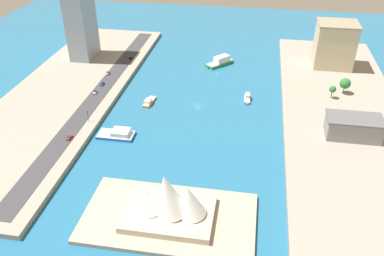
{
  "coord_description": "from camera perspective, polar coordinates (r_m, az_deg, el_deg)",
  "views": [
    {
      "loc": [
        -32.76,
        216.53,
        121.55
      ],
      "look_at": [
        -1.45,
        30.21,
        1.89
      ],
      "focal_mm": 37.7,
      "sensor_mm": 36.0,
      "label": 1
    }
  ],
  "objects": [
    {
      "name": "ground_plane",
      "position": [
        250.46,
        0.82,
        3.31
      ],
      "size": [
        440.0,
        440.0,
        0.0
      ],
      "primitive_type": "plane",
      "color": "#23668E"
    },
    {
      "name": "catamaran_blue",
      "position": [
        222.66,
        -10.45,
        -0.84
      ],
      "size": [
        21.07,
        9.82,
        4.28
      ],
      "color": "blue",
      "rests_on": "ground_plane"
    },
    {
      "name": "quay_east",
      "position": [
        274.92,
        -17.39,
        4.86
      ],
      "size": [
        70.0,
        240.0,
        2.75
      ],
      "primitive_type": "cube",
      "color": "gray",
      "rests_on": "ground_plane"
    },
    {
      "name": "peninsula_point",
      "position": [
        170.94,
        -3.27,
        -12.57
      ],
      "size": [
        71.09,
        39.15,
        2.0
      ],
      "primitive_type": "cube",
      "color": "#A89E89",
      "rests_on": "ground_plane"
    },
    {
      "name": "yacht_sleek_gray",
      "position": [
        257.06,
        7.83,
        4.18
      ],
      "size": [
        3.88,
        12.18,
        4.11
      ],
      "color": "#999EA3",
      "rests_on": "ground_plane"
    },
    {
      "name": "quay_west",
      "position": [
        253.43,
        20.57,
        1.8
      ],
      "size": [
        70.0,
        240.0,
        2.75
      ],
      "primitive_type": "cube",
      "color": "gray",
      "rests_on": "ground_plane"
    },
    {
      "name": "pickup_red",
      "position": [
        222.21,
        -16.94,
        -1.27
      ],
      "size": [
        1.87,
        4.64,
        1.57
      ],
      "color": "black",
      "rests_on": "road_strip"
    },
    {
      "name": "van_white",
      "position": [
        265.08,
        -13.53,
        4.98
      ],
      "size": [
        2.03,
        4.52,
        1.43
      ],
      "color": "black",
      "rests_on": "road_strip"
    },
    {
      "name": "traffic_light_waterfront",
      "position": [
        233.23,
        -14.54,
        1.83
      ],
      "size": [
        0.36,
        0.36,
        6.5
      ],
      "color": "black",
      "rests_on": "quay_east"
    },
    {
      "name": "warehouse_low_gray",
      "position": [
        228.68,
        21.86,
        0.13
      ],
      "size": [
        28.82,
        15.7,
        11.33
      ],
      "color": "gray",
      "rests_on": "quay_west"
    },
    {
      "name": "ferry_green_doubledeck",
      "position": [
        305.91,
        4.05,
        9.37
      ],
      "size": [
        20.04,
        21.27,
        6.46
      ],
      "color": "#2D8C4C",
      "rests_on": "ground_plane"
    },
    {
      "name": "road_strip",
      "position": [
        265.17,
        -12.99,
        4.87
      ],
      "size": [
        10.84,
        228.0,
        0.15
      ],
      "primitive_type": "cube",
      "color": "#38383D",
      "rests_on": "quay_east"
    },
    {
      "name": "water_taxi_orange",
      "position": [
        252.71,
        -6.08,
        3.74
      ],
      "size": [
        5.56,
        15.07,
        3.54
      ],
      "color": "orange",
      "rests_on": "ground_plane"
    },
    {
      "name": "tower_tall_glass",
      "position": [
        313.65,
        -15.6,
        15.24
      ],
      "size": [
        15.34,
        26.24,
        64.95
      ],
      "color": "#8C9EB2",
      "rests_on": "quay_east"
    },
    {
      "name": "hatchback_blue",
      "position": [
        274.82,
        -12.59,
        6.14
      ],
      "size": [
        2.07,
        4.52,
        1.64
      ],
      "color": "black",
      "rests_on": "road_strip"
    },
    {
      "name": "sedan_silver",
      "position": [
        289.39,
        -11.8,
        7.61
      ],
      "size": [
        1.87,
        4.56,
        1.6
      ],
      "color": "black",
      "rests_on": "road_strip"
    },
    {
      "name": "opera_landmark",
      "position": [
        164.75,
        -3.25,
        -10.4
      ],
      "size": [
        36.73,
        25.87,
        22.11
      ],
      "color": "#BCAD93",
      "rests_on": "peninsula_point"
    },
    {
      "name": "park_tree_cluster",
      "position": [
        271.41,
        20.55,
        5.77
      ],
      "size": [
        14.09,
        13.82,
        10.14
      ],
      "color": "brown",
      "rests_on": "quay_west"
    },
    {
      "name": "office_block_beige",
      "position": [
        308.92,
        19.51,
        11.05
      ],
      "size": [
        27.73,
        23.35,
        31.8
      ],
      "color": "#C6B793",
      "rests_on": "quay_west"
    },
    {
      "name": "suv_black",
      "position": [
        312.68,
        -8.65,
        9.83
      ],
      "size": [
        1.96,
        4.26,
        1.61
      ],
      "color": "black",
      "rests_on": "road_strip"
    }
  ]
}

